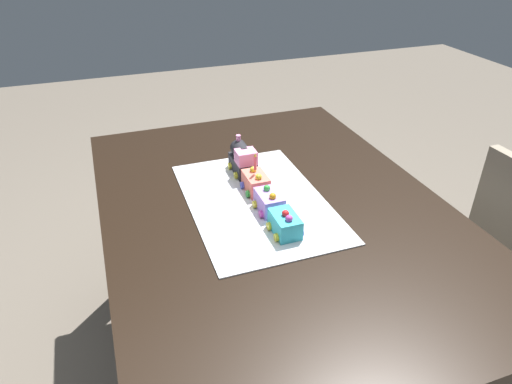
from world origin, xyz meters
TOP-DOWN VIEW (x-y plane):
  - ground_plane at (0.00, 0.00)m, footprint 8.00×8.00m
  - dining_table at (0.00, 0.00)m, footprint 1.40×1.00m
  - cake_board at (-0.04, -0.05)m, footprint 0.60×0.40m
  - cake_locomotive at (-0.23, -0.03)m, footprint 0.14×0.08m
  - cake_car_flatbed_coral at (-0.10, -0.03)m, footprint 0.10×0.08m
  - cake_car_gondola_lavender at (0.02, -0.03)m, footprint 0.10×0.08m
  - cake_car_tanker_turquoise at (0.14, -0.03)m, footprint 0.10×0.08m
  - birthday_candle at (-0.10, -0.03)m, footprint 0.01×0.01m

SIDE VIEW (x-z plane):
  - ground_plane at x=0.00m, z-range 0.00..0.00m
  - dining_table at x=0.00m, z-range 0.26..1.00m
  - cake_board at x=-0.04m, z-range 0.74..0.74m
  - cake_car_flatbed_coral at x=-0.10m, z-range 0.74..0.81m
  - cake_car_gondola_lavender at x=0.02m, z-range 0.74..0.81m
  - cake_car_tanker_turquoise at x=0.14m, z-range 0.74..0.81m
  - cake_locomotive at x=-0.23m, z-range 0.73..0.85m
  - birthday_candle at x=-0.10m, z-range 0.81..0.87m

